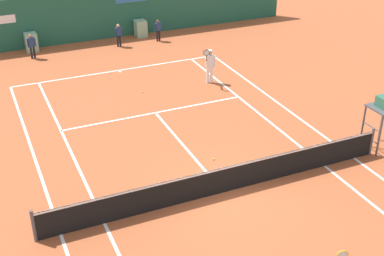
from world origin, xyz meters
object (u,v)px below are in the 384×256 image
Objects in this scene: ball_kid_right_post at (158,29)px; ball_kid_left_post at (32,45)px; ball_kid_centre_post at (118,34)px; tennis_ball_by_sideline at (142,92)px; player_on_baseline at (210,63)px; tennis_ball_mid_court at (213,159)px.

ball_kid_right_post is 7.13m from ball_kid_left_post.
ball_kid_centre_post reaches higher than tennis_ball_by_sideline.
player_on_baseline is at bearing 103.86° from ball_kid_centre_post.
tennis_ball_by_sideline is (-0.42, 6.66, 0.00)m from tennis_ball_mid_court.
ball_kid_left_post is (-4.76, -0.00, 0.02)m from ball_kid_centre_post.
ball_kid_centre_post is at bearing -51.75° from player_on_baseline.
ball_kid_right_post is 2.37m from ball_kid_centre_post.
ball_kid_right_post reaches higher than tennis_ball_by_sideline.
player_on_baseline is at bearing 65.66° from tennis_ball_mid_court.
ball_kid_centre_post is at bearing 87.81° from tennis_ball_mid_court.
tennis_ball_mid_court is 6.68m from tennis_ball_by_sideline.
ball_kid_centre_post is 0.97× the size of ball_kid_left_post.
tennis_ball_by_sideline is (-0.93, -6.60, -0.72)m from ball_kid_centre_post.
ball_kid_right_post is 0.97× the size of ball_kid_centre_post.
ball_kid_left_post is 7.67m from tennis_ball_by_sideline.
tennis_ball_by_sideline is at bearing 15.23° from player_on_baseline.
ball_kid_right_post is 18.59× the size of tennis_ball_by_sideline.
ball_kid_right_post is 7.41m from tennis_ball_by_sideline.
ball_kid_left_post is at bearing 107.79° from tennis_ball_mid_court.
tennis_ball_mid_court is at bearing -86.38° from tennis_ball_by_sideline.
ball_kid_right_post is (-0.04, 6.81, -0.26)m from player_on_baseline.
ball_kid_right_post is at bearing -70.92° from player_on_baseline.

